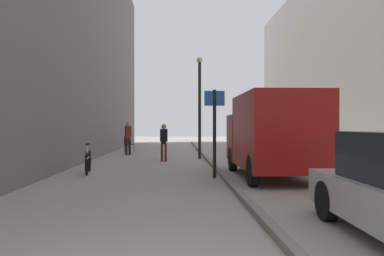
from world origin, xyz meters
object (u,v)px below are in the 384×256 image
street_sign_post (214,125)px  cafe_chair_near_window (128,143)px  delivery_van (272,134)px  pedestrian_main_foreground (128,136)px  pedestrian_mid_block (164,140)px  bicycle_leaning (88,162)px  lamp_post (200,100)px

street_sign_post → cafe_chair_near_window: bearing=-66.9°
delivery_van → street_sign_post: 1.74m
pedestrian_main_foreground → pedestrian_mid_block: bearing=108.3°
bicycle_leaning → cafe_chair_near_window: size_ratio=1.87×
pedestrian_mid_block → street_sign_post: (1.67, -5.17, 0.61)m
pedestrian_main_foreground → street_sign_post: bearing=103.0°
pedestrian_main_foreground → pedestrian_mid_block: size_ratio=1.09×
street_sign_post → cafe_chair_near_window: street_sign_post is taller
delivery_van → pedestrian_main_foreground: bearing=120.5°
pedestrian_main_foreground → bicycle_leaning: size_ratio=1.00×
pedestrian_mid_block → bicycle_leaning: bearing=-116.9°
lamp_post → bicycle_leaning: (-3.93, -5.40, -2.34)m
pedestrian_main_foreground → lamp_post: bearing=136.8°
pedestrian_main_foreground → lamp_post: (3.64, -2.46, 1.71)m
delivery_van → bicycle_leaning: delivery_van is taller
delivery_van → cafe_chair_near_window: 12.54m
lamp_post → pedestrian_mid_block: bearing=-138.8°
pedestrian_main_foreground → street_sign_post: size_ratio=0.68×
bicycle_leaning → cafe_chair_near_window: 9.95m
pedestrian_main_foreground → street_sign_post: street_sign_post is taller
street_sign_post → delivery_van: bearing=-177.4°
pedestrian_mid_block → cafe_chair_near_window: (-2.28, 5.97, -0.39)m
pedestrian_main_foreground → bicycle_leaning: pedestrian_main_foreground is taller
lamp_post → bicycle_leaning: bearing=-126.1°
delivery_van → bicycle_leaning: size_ratio=2.80×
pedestrian_mid_block → bicycle_leaning: size_ratio=0.92×
pedestrian_main_foreground → cafe_chair_near_window: size_ratio=1.87×
bicycle_leaning → pedestrian_mid_block: bearing=51.6°
delivery_van → street_sign_post: bearing=178.7°
pedestrian_main_foreground → delivery_van: (5.40, -9.08, 0.29)m
pedestrian_mid_block → lamp_post: size_ratio=0.34×
pedestrian_mid_block → cafe_chair_near_window: size_ratio=1.72×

